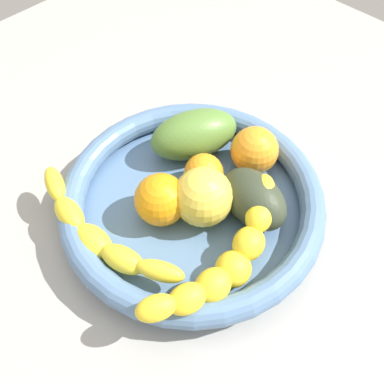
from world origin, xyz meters
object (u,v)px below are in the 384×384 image
(banana_draped_right, at_px, (97,234))
(avocado_dark, at_px, (254,199))
(fruit_bowl, at_px, (192,202))
(mango_green, at_px, (194,134))
(banana_draped_left, at_px, (227,259))
(orange_mid_left, at_px, (204,173))
(orange_mid_right, at_px, (254,150))
(apple_yellow, at_px, (203,197))
(orange_front, at_px, (161,200))

(banana_draped_right, bearing_deg, avocado_dark, 58.17)
(fruit_bowl, distance_m, avocado_dark, 0.08)
(mango_green, bearing_deg, banana_draped_right, -82.54)
(banana_draped_left, xyz_separation_m, orange_mid_left, (-0.11, 0.08, -0.01))
(orange_mid_right, bearing_deg, apple_yellow, -86.89)
(orange_mid_left, xyz_separation_m, avocado_dark, (0.08, 0.01, 0.01))
(fruit_bowl, xyz_separation_m, apple_yellow, (0.02, -0.00, 0.03))
(banana_draped_left, relative_size, orange_mid_right, 3.73)
(mango_green, distance_m, avocado_dark, 0.13)
(banana_draped_left, xyz_separation_m, mango_green, (-0.16, 0.11, -0.00))
(banana_draped_left, height_order, orange_mid_right, orange_mid_right)
(banana_draped_right, bearing_deg, apple_yellow, 63.97)
(orange_front, relative_size, orange_mid_right, 1.02)
(banana_draped_right, xyz_separation_m, apple_yellow, (0.06, 0.12, 0.01))
(fruit_bowl, xyz_separation_m, avocado_dark, (0.06, 0.05, 0.02))
(banana_draped_left, height_order, banana_draped_right, banana_draped_left)
(orange_mid_right, bearing_deg, orange_front, -102.01)
(banana_draped_left, relative_size, orange_front, 3.66)
(fruit_bowl, height_order, banana_draped_right, banana_draped_right)
(orange_front, relative_size, avocado_dark, 0.69)
(avocado_dark, bearing_deg, orange_front, -134.52)
(banana_draped_right, height_order, orange_mid_left, orange_mid_left)
(mango_green, bearing_deg, avocado_dark, -11.53)
(mango_green, bearing_deg, apple_yellow, -40.33)
(orange_mid_right, distance_m, mango_green, 0.09)
(banana_draped_left, bearing_deg, orange_mid_right, 118.98)
(banana_draped_right, bearing_deg, orange_mid_left, 79.96)
(mango_green, relative_size, avocado_dark, 1.29)
(banana_draped_right, distance_m, orange_mid_right, 0.24)
(mango_green, bearing_deg, orange_mid_left, -34.48)
(avocado_dark, bearing_deg, apple_yellow, -134.25)
(apple_yellow, relative_size, avocado_dark, 0.78)
(fruit_bowl, relative_size, banana_draped_left, 1.40)
(apple_yellow, bearing_deg, orange_front, -134.86)
(fruit_bowl, bearing_deg, orange_front, -115.10)
(orange_front, relative_size, orange_mid_left, 1.27)
(fruit_bowl, relative_size, orange_mid_right, 5.23)
(fruit_bowl, height_order, orange_mid_left, orange_mid_left)
(orange_front, bearing_deg, mango_green, 113.80)
(orange_mid_left, height_order, orange_mid_right, orange_mid_right)
(mango_green, xyz_separation_m, avocado_dark, (0.13, -0.03, -0.00))
(banana_draped_left, xyz_separation_m, orange_front, (-0.12, 0.00, -0.00))
(fruit_bowl, relative_size, orange_front, 5.12)
(orange_mid_right, relative_size, avocado_dark, 0.67)
(orange_mid_left, distance_m, apple_yellow, 0.05)
(banana_draped_right, xyz_separation_m, orange_mid_left, (0.03, 0.16, 0.00))
(orange_front, distance_m, mango_green, 0.12)
(orange_front, bearing_deg, avocado_dark, 45.48)
(apple_yellow, distance_m, avocado_dark, 0.06)
(orange_front, xyz_separation_m, orange_mid_left, (0.01, 0.07, -0.01))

